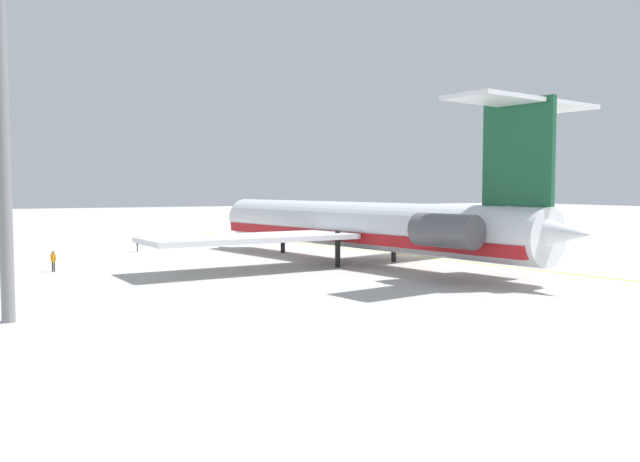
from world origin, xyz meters
TOP-DOWN VIEW (x-y plane):
  - ground at (0.00, 0.00)m, footprint 387.11×387.11m
  - main_jetliner at (-4.89, 8.29)m, footprint 46.92×41.76m
  - ground_crew_near_nose at (23.38, -7.72)m, footprint 0.28×0.38m
  - ground_crew_near_tail at (2.47, 35.29)m, footprint 0.29×0.42m
  - ground_crew_portside at (11.41, -14.20)m, footprint 0.41×0.29m
  - ground_crew_starboard at (17.60, 25.27)m, footprint 0.44×0.28m
  - safety_cone_nose at (22.94, -0.70)m, footprint 0.40×0.40m
  - safety_cone_wingtip at (14.53, 34.38)m, footprint 0.40×0.40m
  - taxiway_centreline at (-3.59, -0.67)m, footprint 100.45×19.98m
  - light_mast at (-19.28, 39.15)m, footprint 4.00×0.70m

SIDE VIEW (x-z plane):
  - ground at x=0.00m, z-range 0.00..0.00m
  - taxiway_centreline at x=-3.59m, z-range 0.00..0.01m
  - safety_cone_nose at x=22.94m, z-range 0.00..0.55m
  - safety_cone_wingtip at x=14.53m, z-range 0.00..0.55m
  - ground_crew_near_nose at x=23.38m, z-range 0.23..1.97m
  - ground_crew_starboard at x=17.60m, z-range 0.23..1.98m
  - ground_crew_portside at x=11.41m, z-range 0.24..2.05m
  - ground_crew_near_tail at x=2.47m, z-range 0.24..2.07m
  - main_jetliner at x=-4.89m, z-range -3.12..10.62m
  - light_mast at x=-19.28m, z-range 1.23..29.04m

